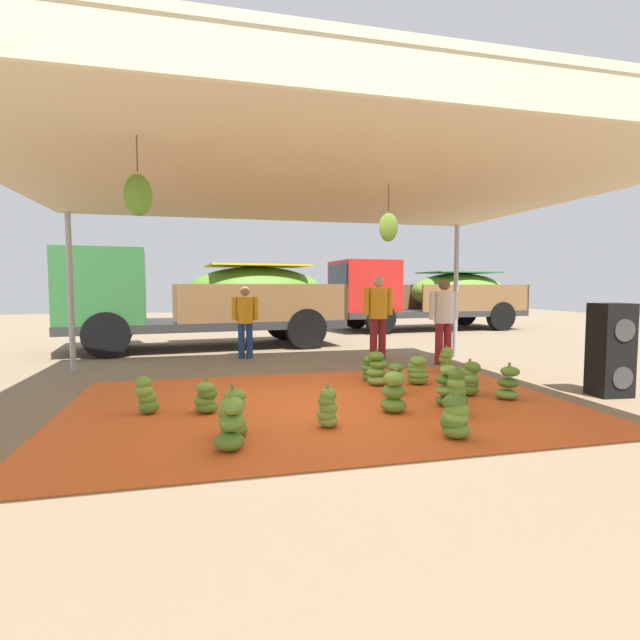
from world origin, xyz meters
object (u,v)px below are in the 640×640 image
at_px(banana_bunch_3, 231,425).
at_px(banana_bunch_15, 457,393).
at_px(cargo_truck_main, 202,297).
at_px(banana_bunch_11, 508,384).
at_px(banana_bunch_1, 377,369).
at_px(banana_bunch_5, 396,380).
at_px(banana_bunch_14, 146,396).
at_px(banana_bunch_10, 394,393).
at_px(speaker_stack, 611,350).
at_px(banana_bunch_12, 206,398).
at_px(cargo_truck_far, 423,294).
at_px(banana_bunch_4, 455,418).
at_px(banana_bunch_9, 327,409).
at_px(worker_1, 378,311).
at_px(banana_bunch_8, 447,360).
at_px(banana_bunch_6, 233,414).
at_px(banana_bunch_0, 469,379).
at_px(banana_bunch_13, 369,368).
at_px(worker_2, 444,315).
at_px(worker_0, 245,316).
at_px(banana_bunch_2, 447,387).
at_px(banana_bunch_7, 418,371).

relative_size(banana_bunch_3, banana_bunch_15, 0.90).
bearing_deg(cargo_truck_main, banana_bunch_11, -58.44).
relative_size(banana_bunch_1, banana_bunch_5, 1.11).
height_order(banana_bunch_3, banana_bunch_14, banana_bunch_3).
distance_m(banana_bunch_5, banana_bunch_10, 0.95).
bearing_deg(speaker_stack, banana_bunch_12, 176.01).
relative_size(banana_bunch_11, cargo_truck_far, 0.07).
bearing_deg(banana_bunch_4, banana_bunch_9, 150.95).
bearing_deg(banana_bunch_4, worker_1, 77.80).
relative_size(banana_bunch_8, banana_bunch_14, 0.96).
bearing_deg(banana_bunch_6, banana_bunch_14, 131.08).
height_order(banana_bunch_0, banana_bunch_8, banana_bunch_0).
xyz_separation_m(banana_bunch_13, worker_2, (1.98, 1.19, 0.78)).
bearing_deg(banana_bunch_14, banana_bunch_1, 15.24).
height_order(banana_bunch_13, speaker_stack, speaker_stack).
height_order(banana_bunch_12, cargo_truck_far, cargo_truck_far).
distance_m(cargo_truck_far, worker_0, 8.54).
height_order(banana_bunch_2, worker_2, worker_2).
bearing_deg(banana_bunch_12, banana_bunch_14, 168.89).
xyz_separation_m(cargo_truck_main, speaker_stack, (5.61, -6.74, -0.62)).
xyz_separation_m(banana_bunch_1, banana_bunch_3, (-2.38, -2.43, -0.01)).
xyz_separation_m(banana_bunch_0, banana_bunch_11, (0.39, -0.35, -0.02)).
distance_m(banana_bunch_8, speaker_stack, 2.65).
bearing_deg(banana_bunch_4, worker_2, 63.17).
bearing_deg(banana_bunch_1, cargo_truck_main, 116.55).
relative_size(banana_bunch_6, worker_2, 0.32).
height_order(banana_bunch_3, banana_bunch_11, banana_bunch_3).
bearing_deg(banana_bunch_5, banana_bunch_12, -172.41).
distance_m(banana_bunch_4, cargo_truck_main, 8.39).
bearing_deg(banana_bunch_0, worker_0, 123.00).
xyz_separation_m(cargo_truck_far, worker_0, (-6.71, -5.27, -0.36)).
relative_size(banana_bunch_5, banana_bunch_6, 0.95).
bearing_deg(banana_bunch_11, banana_bunch_6, -169.27).
bearing_deg(banana_bunch_1, banana_bunch_10, -103.41).
distance_m(banana_bunch_0, banana_bunch_4, 2.03).
distance_m(cargo_truck_main, cargo_truck_far, 8.28).
bearing_deg(banana_bunch_7, banana_bunch_5, -136.51).
bearing_deg(cargo_truck_far, worker_0, -141.87).
bearing_deg(banana_bunch_6, banana_bunch_12, 105.33).
height_order(banana_bunch_1, banana_bunch_2, banana_bunch_2).
height_order(banana_bunch_0, worker_2, worker_2).
bearing_deg(worker_1, banana_bunch_1, -110.86).
bearing_deg(banana_bunch_1, worker_1, 69.14).
bearing_deg(banana_bunch_15, banana_bunch_6, -176.85).
height_order(banana_bunch_6, cargo_truck_far, cargo_truck_far).
distance_m(banana_bunch_0, banana_bunch_2, 0.76).
distance_m(banana_bunch_3, banana_bunch_11, 3.95).
bearing_deg(banana_bunch_8, cargo_truck_far, 66.97).
distance_m(banana_bunch_13, speaker_stack, 3.50).
relative_size(banana_bunch_11, banana_bunch_12, 1.17).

